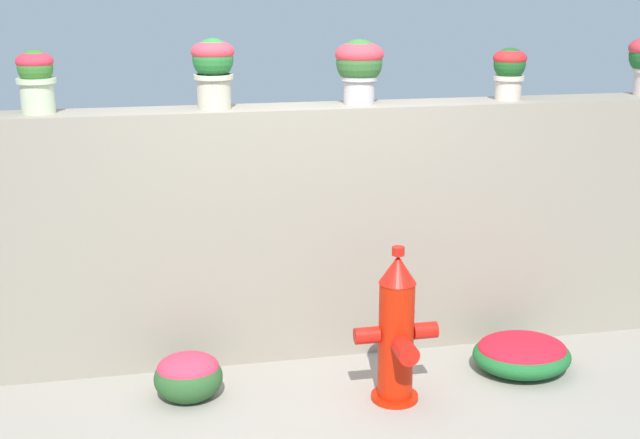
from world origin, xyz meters
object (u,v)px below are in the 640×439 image
(potted_plant_3, at_px, (359,64))
(flower_bush_left, at_px, (188,375))
(flower_bush_right, at_px, (522,353))
(potted_plant_2, at_px, (213,66))
(fire_hydrant, at_px, (397,332))
(potted_plant_1, at_px, (36,77))
(potted_plant_4, at_px, (509,68))

(potted_plant_3, distance_m, flower_bush_left, 2.21)
(flower_bush_left, distance_m, flower_bush_right, 2.12)
(potted_plant_2, height_order, fire_hydrant, potted_plant_2)
(potted_plant_3, bearing_deg, flower_bush_right, -35.63)
(potted_plant_2, xyz_separation_m, potted_plant_3, (0.93, 0.03, -0.01))
(potted_plant_1, relative_size, potted_plant_4, 1.09)
(potted_plant_1, relative_size, fire_hydrant, 0.39)
(potted_plant_4, xyz_separation_m, flower_bush_right, (-0.09, -0.64, -1.75))
(potted_plant_4, bearing_deg, flower_bush_right, -97.98)
(potted_plant_1, distance_m, flower_bush_right, 3.46)
(potted_plant_2, distance_m, potted_plant_3, 0.93)
(flower_bush_left, bearing_deg, fire_hydrant, -12.90)
(potted_plant_3, relative_size, fire_hydrant, 0.43)
(potted_plant_4, bearing_deg, potted_plant_1, 179.61)
(fire_hydrant, relative_size, flower_bush_right, 1.51)
(potted_plant_1, height_order, potted_plant_4, potted_plant_1)
(flower_bush_left, relative_size, flower_bush_right, 0.65)
(flower_bush_left, bearing_deg, potted_plant_2, 65.77)
(potted_plant_1, height_order, fire_hydrant, potted_plant_1)
(flower_bush_right, bearing_deg, potted_plant_2, 161.11)
(potted_plant_1, height_order, potted_plant_2, potted_plant_2)
(fire_hydrant, xyz_separation_m, flower_bush_right, (0.91, 0.22, -0.32))
(potted_plant_2, bearing_deg, potted_plant_3, 1.80)
(fire_hydrant, height_order, flower_bush_left, fire_hydrant)
(potted_plant_1, distance_m, flower_bush_left, 1.99)
(potted_plant_1, xyz_separation_m, flower_bush_left, (0.79, -0.61, -1.72))
(potted_plant_3, height_order, flower_bush_left, potted_plant_3)
(fire_hydrant, height_order, flower_bush_right, fire_hydrant)
(potted_plant_2, bearing_deg, flower_bush_right, -18.89)
(potted_plant_4, xyz_separation_m, fire_hydrant, (-1.00, -0.86, -1.43))
(potted_plant_1, xyz_separation_m, potted_plant_3, (1.98, 0.00, 0.03))
(potted_plant_1, xyz_separation_m, fire_hydrant, (1.99, -0.88, -1.44))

